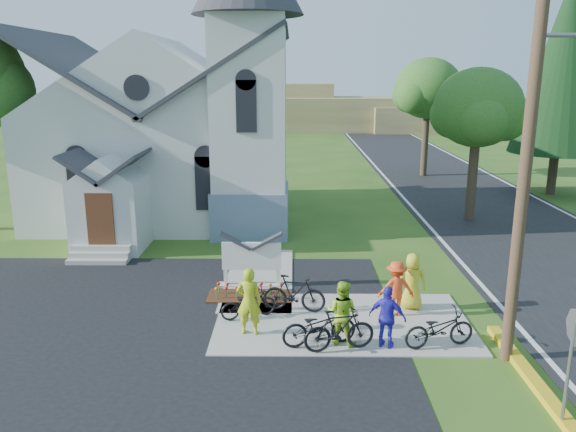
{
  "coord_description": "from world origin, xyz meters",
  "views": [
    {
      "loc": [
        0.13,
        -13.9,
        6.7
      ],
      "look_at": [
        -0.05,
        5.0,
        1.92
      ],
      "focal_mm": 35.0,
      "sensor_mm": 36.0,
      "label": 1
    }
  ],
  "objects_px": {
    "church_sign": "(252,257)",
    "bike_4": "(439,329)",
    "cyclist_4": "(412,281)",
    "cyclist_0": "(249,301)",
    "bike_1": "(294,293)",
    "utility_pole": "(532,135)",
    "cyclist_2": "(387,317)",
    "cyclist_3": "(396,288)",
    "cyclist_1": "(342,313)",
    "bike_0": "(248,304)",
    "bike_3": "(339,330)",
    "bike_2": "(319,326)",
    "stop_sign": "(574,343)"
  },
  "relations": [
    {
      "from": "church_sign",
      "to": "bike_4",
      "type": "height_order",
      "value": "church_sign"
    },
    {
      "from": "cyclist_4",
      "to": "church_sign",
      "type": "bearing_deg",
      "value": -16.35
    },
    {
      "from": "cyclist_0",
      "to": "bike_1",
      "type": "xyz_separation_m",
      "value": [
        1.18,
        1.44,
        -0.36
      ]
    },
    {
      "from": "utility_pole",
      "to": "bike_1",
      "type": "xyz_separation_m",
      "value": [
        -5.2,
        2.67,
        -4.81
      ]
    },
    {
      "from": "utility_pole",
      "to": "bike_4",
      "type": "height_order",
      "value": "utility_pole"
    },
    {
      "from": "bike_1",
      "to": "cyclist_2",
      "type": "relative_size",
      "value": 1.13
    },
    {
      "from": "cyclist_3",
      "to": "cyclist_1",
      "type": "bearing_deg",
      "value": 42.7
    },
    {
      "from": "church_sign",
      "to": "cyclist_2",
      "type": "relative_size",
      "value": 1.37
    },
    {
      "from": "bike_0",
      "to": "bike_3",
      "type": "relative_size",
      "value": 0.88
    },
    {
      "from": "church_sign",
      "to": "utility_pole",
      "type": "relative_size",
      "value": 0.22
    },
    {
      "from": "bike_0",
      "to": "bike_1",
      "type": "xyz_separation_m",
      "value": [
        1.28,
        0.45,
        0.13
      ]
    },
    {
      "from": "cyclist_3",
      "to": "utility_pole",
      "type": "bearing_deg",
      "value": 129.65
    },
    {
      "from": "cyclist_3",
      "to": "cyclist_4",
      "type": "distance_m",
      "value": 0.71
    },
    {
      "from": "utility_pole",
      "to": "cyclist_1",
      "type": "relative_size",
      "value": 5.97
    },
    {
      "from": "cyclist_1",
      "to": "cyclist_4",
      "type": "xyz_separation_m",
      "value": [
        2.23,
        2.22,
        0.0
      ]
    },
    {
      "from": "utility_pole",
      "to": "bike_3",
      "type": "xyz_separation_m",
      "value": [
        -4.09,
        0.3,
        -4.81
      ]
    },
    {
      "from": "bike_2",
      "to": "cyclist_4",
      "type": "height_order",
      "value": "cyclist_4"
    },
    {
      "from": "cyclist_2",
      "to": "bike_3",
      "type": "bearing_deg",
      "value": 34.19
    },
    {
      "from": "cyclist_2",
      "to": "bike_2",
      "type": "bearing_deg",
      "value": 21.57
    },
    {
      "from": "bike_2",
      "to": "bike_4",
      "type": "xyz_separation_m",
      "value": [
        3.0,
        -0.07,
        -0.02
      ]
    },
    {
      "from": "bike_3",
      "to": "cyclist_4",
      "type": "bearing_deg",
      "value": -55.31
    },
    {
      "from": "church_sign",
      "to": "bike_4",
      "type": "distance_m",
      "value": 6.53
    },
    {
      "from": "cyclist_0",
      "to": "cyclist_1",
      "type": "relative_size",
      "value": 1.09
    },
    {
      "from": "stop_sign",
      "to": "bike_2",
      "type": "xyz_separation_m",
      "value": [
        -4.64,
        3.29,
        -1.23
      ]
    },
    {
      "from": "bike_3",
      "to": "bike_4",
      "type": "relative_size",
      "value": 0.98
    },
    {
      "from": "stop_sign",
      "to": "cyclist_0",
      "type": "xyz_separation_m",
      "value": [
        -6.45,
        3.92,
        -0.82
      ]
    },
    {
      "from": "utility_pole",
      "to": "bike_4",
      "type": "relative_size",
      "value": 5.41
    },
    {
      "from": "utility_pole",
      "to": "bike_2",
      "type": "height_order",
      "value": "utility_pole"
    },
    {
      "from": "cyclist_4",
      "to": "bike_4",
      "type": "relative_size",
      "value": 0.91
    },
    {
      "from": "bike_1",
      "to": "cyclist_2",
      "type": "bearing_deg",
      "value": -124.46
    },
    {
      "from": "church_sign",
      "to": "utility_pole",
      "type": "bearing_deg",
      "value": -35.6
    },
    {
      "from": "church_sign",
      "to": "cyclist_1",
      "type": "xyz_separation_m",
      "value": [
        2.56,
        -4.01,
        -0.14
      ]
    },
    {
      "from": "church_sign",
      "to": "bike_2",
      "type": "bearing_deg",
      "value": -64.12
    },
    {
      "from": "bike_3",
      "to": "bike_4",
      "type": "xyz_separation_m",
      "value": [
        2.52,
        0.22,
        -0.06
      ]
    },
    {
      "from": "bike_1",
      "to": "cyclist_2",
      "type": "height_order",
      "value": "cyclist_2"
    },
    {
      "from": "church_sign",
      "to": "bike_2",
      "type": "height_order",
      "value": "church_sign"
    },
    {
      "from": "utility_pole",
      "to": "church_sign",
      "type": "bearing_deg",
      "value": 144.4
    },
    {
      "from": "cyclist_1",
      "to": "bike_0",
      "type": "bearing_deg",
      "value": -9.27
    },
    {
      "from": "stop_sign",
      "to": "cyclist_1",
      "type": "relative_size",
      "value": 1.48
    },
    {
      "from": "stop_sign",
      "to": "cyclist_1",
      "type": "height_order",
      "value": "stop_sign"
    },
    {
      "from": "cyclist_1",
      "to": "cyclist_2",
      "type": "height_order",
      "value": "cyclist_1"
    },
    {
      "from": "church_sign",
      "to": "cyclist_4",
      "type": "bearing_deg",
      "value": -20.54
    },
    {
      "from": "utility_pole",
      "to": "cyclist_0",
      "type": "bearing_deg",
      "value": 169.14
    },
    {
      "from": "cyclist_1",
      "to": "cyclist_4",
      "type": "relative_size",
      "value": 1.0
    },
    {
      "from": "cyclist_1",
      "to": "bike_3",
      "type": "distance_m",
      "value": 0.49
    },
    {
      "from": "bike_0",
      "to": "cyclist_4",
      "type": "relative_size",
      "value": 0.95
    },
    {
      "from": "cyclist_0",
      "to": "cyclist_4",
      "type": "xyz_separation_m",
      "value": [
        4.6,
        1.68,
        -0.07
      ]
    },
    {
      "from": "cyclist_1",
      "to": "stop_sign",
      "type": "bearing_deg",
      "value": 162.71
    },
    {
      "from": "utility_pole",
      "to": "cyclist_1",
      "type": "xyz_separation_m",
      "value": [
        -4.01,
        0.69,
        -4.52
      ]
    },
    {
      "from": "bike_0",
      "to": "church_sign",
      "type": "bearing_deg",
      "value": -19.75
    }
  ]
}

